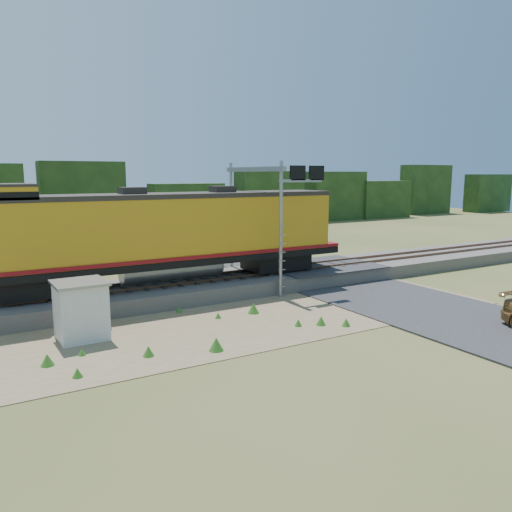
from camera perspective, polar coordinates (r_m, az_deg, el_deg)
ground at (r=23.04m, az=2.57°, el=-7.07°), size 140.00×140.00×0.00m
ballast at (r=28.00m, az=-4.12°, el=-3.28°), size 70.00×5.00×0.80m
rails at (r=27.90m, az=-4.13°, el=-2.31°), size 70.00×1.54×0.16m
dirt_shoulder at (r=22.48m, az=-2.45°, el=-7.45°), size 26.00×8.00×0.03m
road at (r=27.84m, az=13.94°, el=-4.26°), size 7.00×66.00×0.86m
tree_line_north at (r=57.90m, az=-18.38°, el=5.47°), size 130.00×3.00×6.50m
weed_clumps at (r=21.50m, az=-5.52°, el=-8.31°), size 15.00×6.20×0.56m
locomotive at (r=26.30m, az=-10.21°, el=2.62°), size 19.90×3.03×5.13m
shed at (r=21.02m, az=-19.38°, el=-5.85°), size 2.04×2.04×2.35m
signal_gantry at (r=28.00m, az=1.12°, el=7.04°), size 2.85×6.20×7.18m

